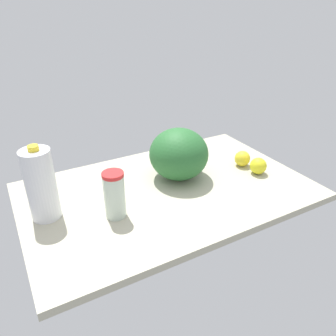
{
  "coord_description": "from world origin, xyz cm",
  "views": [
    {
      "loc": [
        58.02,
        104.46,
        76.32
      ],
      "look_at": [
        0.0,
        0.0,
        13.0
      ],
      "focal_mm": 35.0,
      "sensor_mm": 36.0,
      "label": 1
    }
  ],
  "objects_px": {
    "lemon_beside_bowl": "(242,159)",
    "tumbler_cup": "(114,195)",
    "milk_jug": "(41,185)",
    "lemon_loose": "(258,166)",
    "watermelon": "(179,154)"
  },
  "relations": [
    {
      "from": "lemon_beside_bowl",
      "to": "tumbler_cup",
      "type": "bearing_deg",
      "value": 7.34
    },
    {
      "from": "milk_jug",
      "to": "lemon_loose",
      "type": "height_order",
      "value": "milk_jug"
    },
    {
      "from": "milk_jug",
      "to": "lemon_beside_bowl",
      "type": "height_order",
      "value": "milk_jug"
    },
    {
      "from": "tumbler_cup",
      "to": "watermelon",
      "type": "relative_size",
      "value": 0.7
    },
    {
      "from": "tumbler_cup",
      "to": "watermelon",
      "type": "xyz_separation_m",
      "value": [
        -0.36,
        -0.14,
        0.02
      ]
    },
    {
      "from": "lemon_loose",
      "to": "lemon_beside_bowl",
      "type": "relative_size",
      "value": 1.03
    },
    {
      "from": "tumbler_cup",
      "to": "lemon_beside_bowl",
      "type": "relative_size",
      "value": 2.46
    },
    {
      "from": "tumbler_cup",
      "to": "watermelon",
      "type": "bearing_deg",
      "value": -158.33
    },
    {
      "from": "watermelon",
      "to": "lemon_beside_bowl",
      "type": "distance_m",
      "value": 0.34
    },
    {
      "from": "milk_jug",
      "to": "tumbler_cup",
      "type": "height_order",
      "value": "milk_jug"
    },
    {
      "from": "milk_jug",
      "to": "watermelon",
      "type": "xyz_separation_m",
      "value": [
        -0.58,
        -0.02,
        -0.02
      ]
    },
    {
      "from": "milk_jug",
      "to": "watermelon",
      "type": "distance_m",
      "value": 0.58
    },
    {
      "from": "lemon_loose",
      "to": "tumbler_cup",
      "type": "bearing_deg",
      "value": -0.73
    },
    {
      "from": "milk_jug",
      "to": "watermelon",
      "type": "height_order",
      "value": "milk_jug"
    },
    {
      "from": "watermelon",
      "to": "lemon_loose",
      "type": "xyz_separation_m",
      "value": [
        -0.34,
        0.15,
        -0.08
      ]
    }
  ]
}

